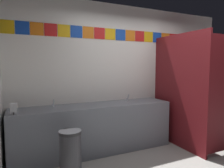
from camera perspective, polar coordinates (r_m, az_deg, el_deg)
The scene contains 8 objects.
wall_back at distance 4.15m, azimuth 4.76°, elevation 2.85°, with size 4.59×0.09×2.68m.
vanity_counter at distance 3.65m, azimuth -4.74°, elevation -12.20°, with size 2.77×0.59×0.83m.
faucet_left at distance 3.46m, azimuth -16.22°, elevation -5.46°, with size 0.04×0.10×0.14m.
faucet_right at distance 3.90m, azimuth 4.37°, elevation -4.08°, with size 0.04×0.10×0.14m.
soap_dispenser at distance 3.16m, azimuth -25.94°, elevation -6.28°, with size 0.09×0.09×0.16m.
stall_divider at distance 3.92m, azimuth 22.43°, elevation -2.05°, with size 0.92×1.36×2.09m.
toilet at distance 4.66m, azimuth 20.93°, elevation -10.21°, with size 0.39×0.49×0.74m.
trash_bin at distance 2.89m, azimuth -11.61°, elevation -18.98°, with size 0.30×0.30×0.66m.
Camera 1 is at (-2.04, -2.06, 1.51)m, focal length 32.50 mm.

